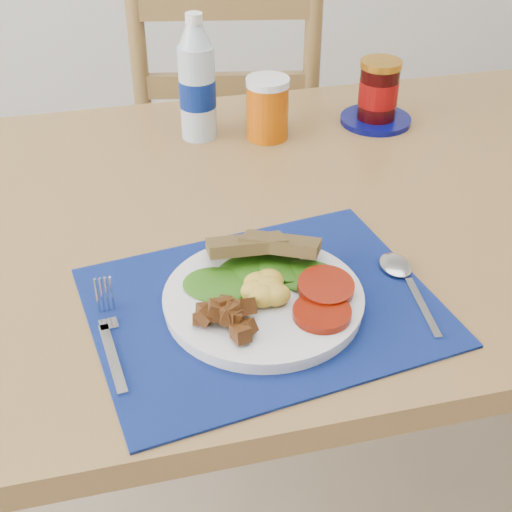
{
  "coord_description": "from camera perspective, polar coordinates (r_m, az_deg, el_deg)",
  "views": [
    {
      "loc": [
        -0.29,
        -0.73,
        1.34
      ],
      "look_at": [
        -0.11,
        -0.0,
        0.8
      ],
      "focal_mm": 50.0,
      "sensor_mm": 36.0,
      "label": 1
    }
  ],
  "objects": [
    {
      "name": "water_bottle",
      "position": [
        1.32,
        -4.73,
        13.5
      ],
      "size": [
        0.07,
        0.07,
        0.23
      ],
      "color": "#ADBFCC",
      "rests_on": "table"
    },
    {
      "name": "fork",
      "position": [
        0.89,
        -11.6,
        -6.31
      ],
      "size": [
        0.03,
        0.18,
        0.0
      ],
      "rotation": [
        0.0,
        0.0,
        0.11
      ],
      "color": "#B2B5BA",
      "rests_on": "placemat"
    },
    {
      "name": "breakfast_plate",
      "position": [
        0.91,
        0.34,
        -3.26
      ],
      "size": [
        0.25,
        0.25,
        0.06
      ],
      "rotation": [
        0.0,
        0.0,
        -0.21
      ],
      "color": "silver",
      "rests_on": "placemat"
    },
    {
      "name": "spoon",
      "position": [
        0.98,
        11.7,
        -1.78
      ],
      "size": [
        0.04,
        0.18,
        0.01
      ],
      "rotation": [
        0.0,
        0.0,
        -0.1
      ],
      "color": "#B2B5BA",
      "rests_on": "placemat"
    },
    {
      "name": "placemat",
      "position": [
        0.92,
        0.59,
        -4.03
      ],
      "size": [
        0.48,
        0.4,
        0.0
      ],
      "primitive_type": "cube",
      "rotation": [
        0.0,
        0.0,
        0.14
      ],
      "color": "black",
      "rests_on": "table"
    },
    {
      "name": "jam_on_saucer",
      "position": [
        1.41,
        9.73,
        12.53
      ],
      "size": [
        0.14,
        0.14,
        0.12
      ],
      "color": "#050854",
      "rests_on": "table"
    },
    {
      "name": "chair_far",
      "position": [
        1.78,
        -2.29,
        10.42
      ],
      "size": [
        0.51,
        0.49,
        1.17
      ],
      "rotation": [
        0.0,
        0.0,
        2.94
      ],
      "color": "brown",
      "rests_on": "ground"
    },
    {
      "name": "table",
      "position": [
        1.19,
        2.92,
        0.81
      ],
      "size": [
        1.4,
        0.9,
        0.75
      ],
      "color": "brown",
      "rests_on": "ground"
    },
    {
      "name": "juice_glass",
      "position": [
        1.33,
        0.92,
        11.6
      ],
      "size": [
        0.08,
        0.08,
        0.11
      ],
      "primitive_type": "cylinder",
      "color": "#BB4E04",
      "rests_on": "table"
    }
  ]
}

